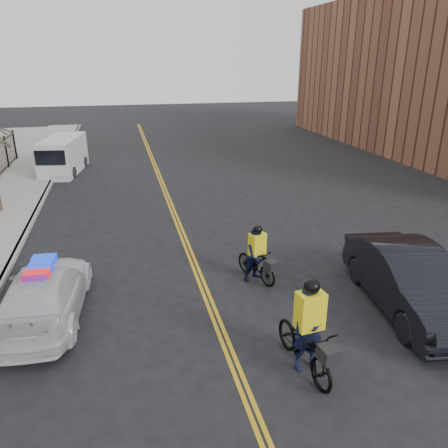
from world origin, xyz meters
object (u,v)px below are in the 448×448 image
Objects in this scene: cargo_van at (63,156)px; dark_sedan at (410,280)px; cyclist_near at (308,338)px; police_cruiser at (45,293)px; cyclist_far at (257,259)px.

dark_sedan is at bearing -50.48° from cargo_van.
cargo_van is 21.43m from cyclist_near.
police_cruiser is at bearing -76.63° from cargo_van.
cargo_van is at bearing 127.64° from dark_sedan.
cargo_van is at bearing 102.33° from cyclist_near.
cyclist_near is at bearing -147.97° from dark_sedan.
dark_sedan is 2.25× the size of cyclist_near.
police_cruiser is at bearing 176.49° from dark_sedan.
police_cruiser is at bearing 141.98° from cyclist_near.
police_cruiser is 6.12m from cyclist_far.
cargo_van is at bearing -81.99° from police_cruiser.
cyclist_far is (0.18, 4.26, -0.05)m from cyclist_near.
cyclist_near is (5.90, -3.56, 0.07)m from police_cruiser.
police_cruiser is 0.94× the size of dark_sedan.
dark_sedan is 2.82× the size of cyclist_far.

